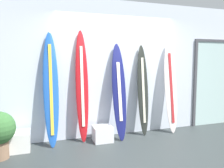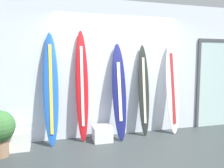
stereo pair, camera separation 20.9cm
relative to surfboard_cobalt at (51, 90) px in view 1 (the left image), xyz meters
The scene contains 10 objects.
ground 2.00m from the surfboard_cobalt, 35.47° to the right, with size 8.00×8.00×0.04m, color #2E3434.
wall_back 1.46m from the surfboard_cobalt, 13.01° to the left, with size 7.20×0.20×2.80m, color silver.
surfboard_cobalt is the anchor object (origin of this frame).
surfboard_crimson 0.59m from the surfboard_cobalt, ahead, with size 0.25×0.28×2.16m.
surfboard_navy 1.32m from the surfboard_cobalt, ahead, with size 0.30×0.45×1.92m.
surfboard_charcoal 1.89m from the surfboard_cobalt, ahead, with size 0.24×0.28×1.90m.
surfboard_ivory 2.55m from the surfboard_cobalt, ahead, with size 0.30×0.35×1.96m.
display_block_left 1.31m from the surfboard_cobalt, ahead, with size 0.37×0.37×0.29m.
display_block_center 1.05m from the surfboard_cobalt, behind, with size 0.39×0.39×0.33m.
glass_door 3.86m from the surfboard_cobalt, ahead, with size 1.11×0.06×2.08m.
Camera 1 is at (-1.67, -3.30, 1.59)m, focal length 36.78 mm.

